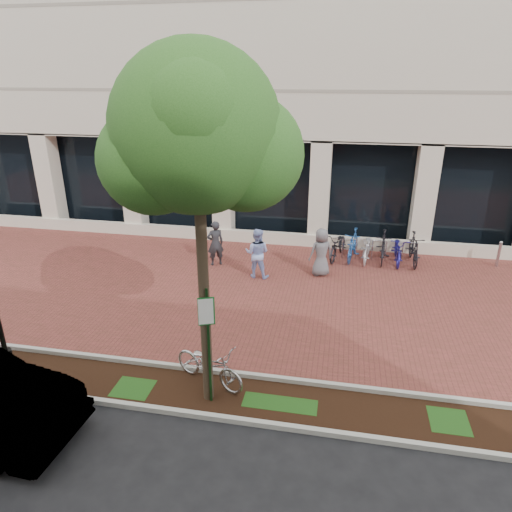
% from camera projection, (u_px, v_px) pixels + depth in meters
% --- Properties ---
extents(ground, '(120.00, 120.00, 0.00)m').
position_uv_depth(ground, '(246.00, 290.00, 14.95)').
color(ground, black).
rests_on(ground, ground).
extents(brick_plaza, '(40.00, 9.00, 0.01)m').
position_uv_depth(brick_plaza, '(246.00, 290.00, 14.95)').
color(brick_plaza, brown).
rests_on(brick_plaza, ground).
extents(planting_strip, '(40.00, 1.50, 0.01)m').
position_uv_depth(planting_strip, '(196.00, 392.00, 10.17)').
color(planting_strip, black).
rests_on(planting_strip, ground).
extents(curb_plaza_side, '(40.00, 0.12, 0.12)m').
position_uv_depth(curb_plaza_side, '(206.00, 370.00, 10.83)').
color(curb_plaza_side, '#AFAFA5').
rests_on(curb_plaza_side, ground).
extents(curb_street_side, '(40.00, 0.12, 0.12)m').
position_uv_depth(curb_street_side, '(185.00, 413.00, 9.47)').
color(curb_street_side, '#AFAFA5').
rests_on(curb_street_side, ground).
extents(parking_sign, '(0.34, 0.07, 2.71)m').
position_uv_depth(parking_sign, '(208.00, 334.00, 9.27)').
color(parking_sign, '#153C17').
rests_on(parking_sign, ground).
extents(street_tree, '(3.58, 2.99, 7.22)m').
position_uv_depth(street_tree, '(200.00, 141.00, 7.97)').
color(street_tree, '#413625').
rests_on(street_tree, ground).
extents(locked_bicycle, '(1.99, 1.36, 0.99)m').
position_uv_depth(locked_bicycle, '(209.00, 365.00, 10.31)').
color(locked_bicycle, '#B4B5B9').
rests_on(locked_bicycle, ground).
extents(pedestrian_left, '(0.74, 0.67, 1.69)m').
position_uv_depth(pedestrian_left, '(215.00, 243.00, 16.61)').
color(pedestrian_left, '#28282D').
rests_on(pedestrian_left, ground).
extents(pedestrian_mid, '(0.90, 0.73, 1.75)m').
position_uv_depth(pedestrian_mid, '(257.00, 253.00, 15.62)').
color(pedestrian_mid, '#9BADE7').
rests_on(pedestrian_mid, ground).
extents(pedestrian_right, '(0.99, 0.86, 1.70)m').
position_uv_depth(pedestrian_right, '(321.00, 252.00, 15.76)').
color(pedestrian_right, slate).
rests_on(pedestrian_right, ground).
extents(bollard, '(0.12, 0.12, 1.00)m').
position_uv_depth(bollard, '(499.00, 254.00, 16.57)').
color(bollard, '#ADAEB2').
rests_on(bollard, ground).
extents(bike_rack_cluster, '(3.61, 2.07, 1.14)m').
position_uv_depth(bike_rack_cluster, '(375.00, 247.00, 17.11)').
color(bike_rack_cluster, black).
rests_on(bike_rack_cluster, ground).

